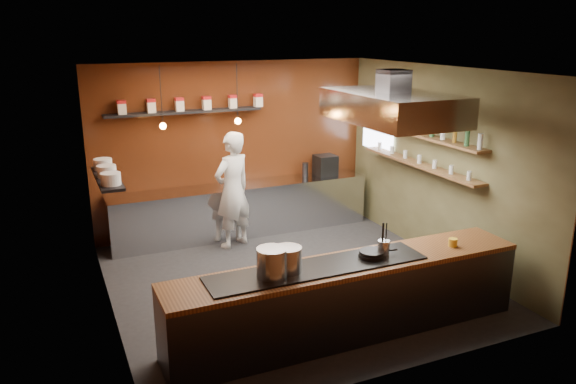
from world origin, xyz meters
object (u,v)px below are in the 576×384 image
extractor_hood (392,107)px  espresso_machine (325,165)px  chef (233,190)px  stockpot_large (272,263)px  stockpot_small (288,259)px

extractor_hood → espresso_machine: (0.36, 2.60, -1.42)m
chef → extractor_hood: bearing=104.8°
stockpot_large → stockpot_small: size_ratio=1.10×
stockpot_large → stockpot_small: stockpot_large is taller
stockpot_large → espresso_machine: size_ratio=0.90×
extractor_hood → chef: (-1.63, 2.07, -1.53)m
extractor_hood → stockpot_small: bearing=-150.2°
extractor_hood → espresso_machine: extractor_hood is taller
extractor_hood → chef: extractor_hood is taller
stockpot_large → chef: chef is taller
extractor_hood → espresso_machine: bearing=82.2°
stockpot_small → chef: (0.43, 3.25, -0.11)m
extractor_hood → stockpot_small: size_ratio=6.55×
stockpot_large → espresso_machine: bearing=55.6°
stockpot_small → espresso_machine: size_ratio=0.82×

